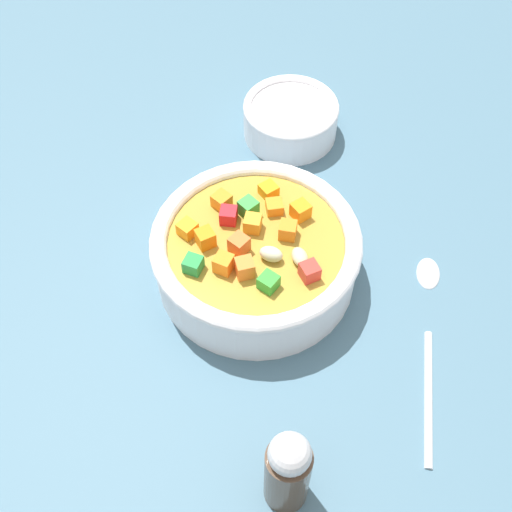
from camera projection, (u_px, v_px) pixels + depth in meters
The scene contains 5 objects.
ground_plane at pixel (256, 279), 62.38cm from camera, with size 140.00×140.00×2.00cm, color #42667A.
soup_bowl_main at pixel (256, 253), 59.01cm from camera, with size 18.67×18.67×6.67cm.
spoon at pixel (429, 322), 58.00cm from camera, with size 8.58×19.49×0.88cm.
side_bowl_small at pixel (291, 119), 70.89cm from camera, with size 10.18×10.18×4.17cm.
pepper_shaker at pixel (288, 471), 45.89cm from camera, with size 3.30×3.30×9.67cm.
Camera 1 is at (7.41, 34.18, 50.70)cm, focal length 46.29 mm.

